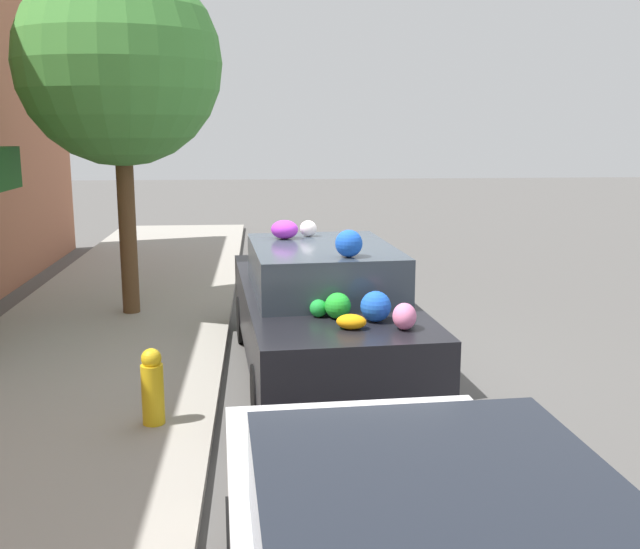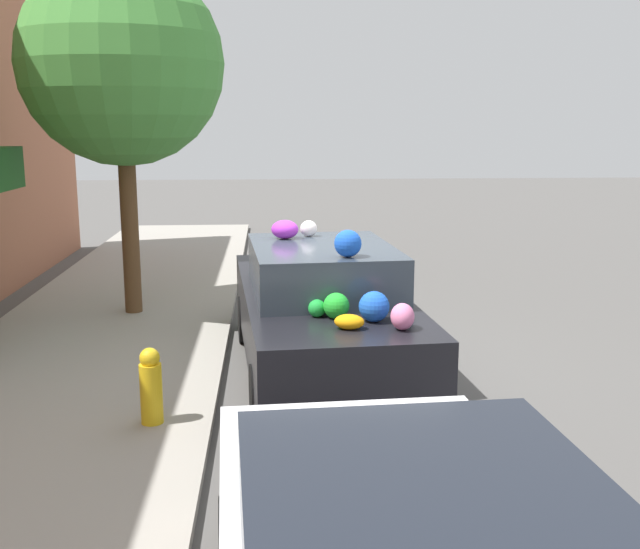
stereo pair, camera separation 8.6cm
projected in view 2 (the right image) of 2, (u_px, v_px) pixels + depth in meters
The scene contains 5 objects.
ground_plane at pixel (321, 374), 8.37m from camera, with size 60.00×60.00×0.00m, color #565451.
sidewalk_curb at pixel (75, 375), 8.18m from camera, with size 24.00×3.20×0.10m.
street_tree at pixel (122, 64), 10.07m from camera, with size 2.76×2.76×4.83m.
fire_hydrant at pixel (151, 386), 6.68m from camera, with size 0.20×0.20×0.70m.
art_car at pixel (321, 307), 8.20m from camera, with size 4.56×1.99×1.75m.
Camera 2 is at (-7.97, 0.56, 2.75)m, focal length 42.00 mm.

